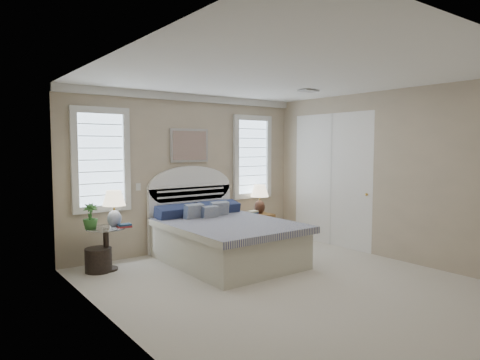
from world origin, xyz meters
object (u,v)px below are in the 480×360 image
floor_pot (98,260)px  lamp_left (114,204)px  side_table_left (106,244)px  nightstand_right (259,222)px  lamp_right (260,196)px  bed (223,237)px

floor_pot → lamp_left: size_ratio=0.70×
side_table_left → nightstand_right: size_ratio=1.19×
side_table_left → nightstand_right: side_table_left is taller
lamp_left → lamp_right: bearing=3.8°
floor_pot → bed: bearing=-18.3°
side_table_left → lamp_left: 0.59m
nightstand_right → floor_pot: (-3.07, -0.11, -0.21)m
bed → side_table_left: bed is taller
nightstand_right → side_table_left: bearing=-178.1°
bed → floor_pot: size_ratio=6.01×
side_table_left → nightstand_right: bearing=1.9°
bed → floor_pot: bed is taller
bed → side_table_left: size_ratio=3.61×
nightstand_right → lamp_right: bearing=40.4°
lamp_left → lamp_right: (2.91, 0.19, -0.09)m
lamp_right → lamp_left: bearing=-176.2°
bed → lamp_left: 1.73m
bed → floor_pot: bearing=161.7°
lamp_left → bed: bearing=-20.4°
floor_pot → lamp_right: size_ratio=0.68×
lamp_right → floor_pot: bearing=-176.8°
nightstand_right → floor_pot: bearing=-178.0°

